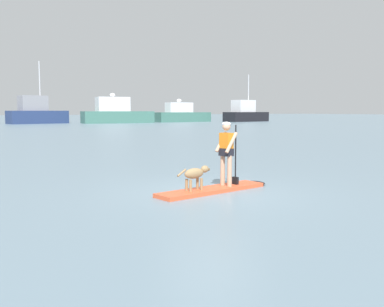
% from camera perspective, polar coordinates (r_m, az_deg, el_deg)
% --- Properties ---
extents(ground_plane, '(400.00, 400.00, 0.00)m').
position_cam_1_polar(ground_plane, '(11.29, 2.59, -4.98)').
color(ground_plane, slate).
extents(paddleboard, '(3.55, 1.22, 0.10)m').
position_cam_1_polar(paddleboard, '(11.43, 3.44, -4.59)').
color(paddleboard, '#E55933').
rests_on(paddleboard, ground_plane).
extents(person_paddler, '(0.64, 0.53, 1.68)m').
position_cam_1_polar(person_paddler, '(11.50, 4.53, 0.58)').
color(person_paddler, tan).
rests_on(person_paddler, paddleboard).
extents(dog, '(1.05, 0.31, 0.60)m').
position_cam_1_polar(dog, '(10.85, 0.47, -2.69)').
color(dog, '#997A51').
rests_on(dog, paddleboard).
extents(moored_boat_far_port, '(9.56, 4.86, 9.85)m').
position_cam_1_polar(moored_boat_far_port, '(74.25, -19.55, 4.97)').
color(moored_boat_far_port, navy).
rests_on(moored_boat_far_port, ground_plane).
extents(moored_boat_center, '(11.92, 4.34, 4.94)m').
position_cam_1_polar(moored_boat_center, '(74.15, -9.80, 5.17)').
color(moored_boat_center, '#3F7266').
rests_on(moored_boat_center, ground_plane).
extents(moored_boat_outer, '(10.90, 3.39, 4.17)m').
position_cam_1_polar(moored_boat_outer, '(80.46, -1.31, 5.09)').
color(moored_boat_outer, '#3F7266').
rests_on(moored_boat_outer, ground_plane).
extents(moored_boat_starboard, '(9.66, 4.79, 8.84)m').
position_cam_1_polar(moored_boat_starboard, '(84.03, 6.95, 5.18)').
color(moored_boat_starboard, black).
rests_on(moored_boat_starboard, ground_plane).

